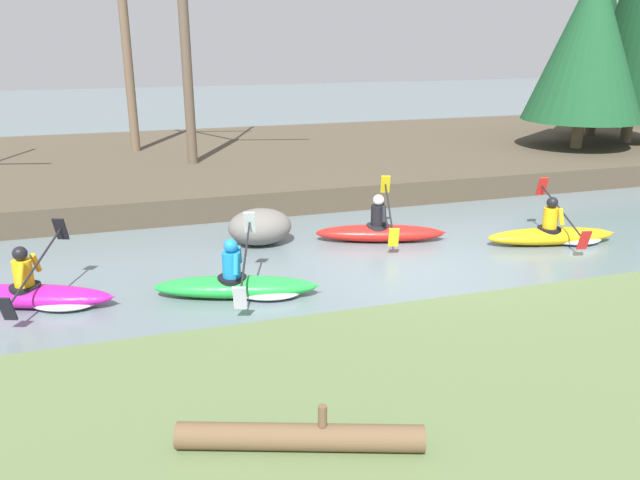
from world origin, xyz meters
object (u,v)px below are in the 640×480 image
(kayaker_lead, at_px, (556,234))
(kayaker_middle, at_px, (381,231))
(boulder_midstream, at_px, (260,227))
(kayaker_far_back, at_px, (37,294))
(driftwood_log, at_px, (300,437))
(kayaker_trailing, at_px, (242,285))

(kayaker_lead, xyz_separation_m, kayaker_middle, (-3.40, 1.25, 0.02))
(kayaker_middle, height_order, boulder_midstream, kayaker_middle)
(kayaker_lead, distance_m, kayaker_far_back, 9.95)
(kayaker_far_back, xyz_separation_m, driftwood_log, (2.82, -5.60, 0.58))
(kayaker_trailing, height_order, kayaker_far_back, same)
(kayaker_middle, xyz_separation_m, kayaker_trailing, (-3.33, -2.04, -0.02))
(kayaker_middle, distance_m, boulder_midstream, 2.54)
(kayaker_middle, relative_size, kayaker_trailing, 1.00)
(kayaker_middle, height_order, kayaker_trailing, same)
(kayaker_lead, bearing_deg, kayaker_far_back, -168.78)
(kayaker_far_back, bearing_deg, kayaker_lead, 21.50)
(driftwood_log, bearing_deg, kayaker_lead, 57.71)
(driftwood_log, bearing_deg, kayaker_far_back, 135.26)
(kayaker_lead, relative_size, kayaker_far_back, 1.02)
(kayaker_trailing, bearing_deg, kayaker_middle, 47.73)
(kayaker_middle, bearing_deg, kayaker_far_back, -150.00)
(boulder_midstream, bearing_deg, kayaker_middle, -12.70)
(kayaker_trailing, relative_size, boulder_midstream, 2.10)
(kayaker_trailing, bearing_deg, driftwood_log, -78.32)
(kayaker_middle, xyz_separation_m, driftwood_log, (-3.72, -7.06, 0.56))
(kayaker_middle, distance_m, driftwood_log, 8.00)
(kayaker_middle, bearing_deg, kayaker_trailing, -130.96)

